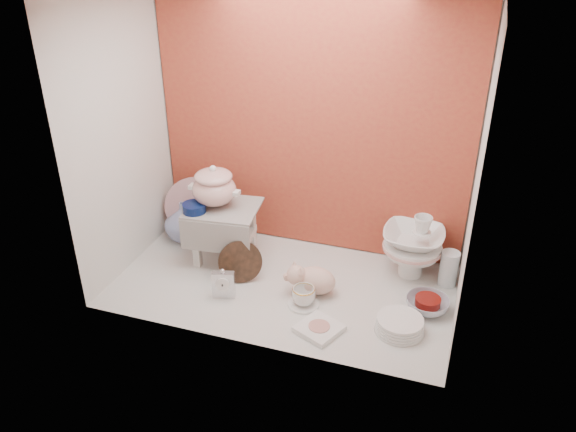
% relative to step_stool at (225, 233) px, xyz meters
% --- Properties ---
extents(ground, '(1.80, 1.80, 0.00)m').
position_rel_step_stool_xyz_m(ground, '(0.41, -0.15, -0.17)').
color(ground, silver).
rests_on(ground, ground).
extents(niche_shell, '(1.86, 1.03, 1.53)m').
position_rel_step_stool_xyz_m(niche_shell, '(0.41, 0.03, 0.76)').
color(niche_shell, '#AD4C2B').
rests_on(niche_shell, ground).
extents(step_stool, '(0.43, 0.38, 0.33)m').
position_rel_step_stool_xyz_m(step_stool, '(0.00, 0.00, 0.00)').
color(step_stool, silver).
rests_on(step_stool, ground).
extents(soup_tureen, '(0.32, 0.32, 0.24)m').
position_rel_step_stool_xyz_m(soup_tureen, '(-0.05, 0.01, 0.29)').
color(soup_tureen, white).
rests_on(soup_tureen, step_stool).
extents(cobalt_bowl, '(0.14, 0.14, 0.05)m').
position_rel_step_stool_xyz_m(cobalt_bowl, '(-0.13, -0.10, 0.19)').
color(cobalt_bowl, '#091746').
rests_on(cobalt_bowl, step_stool).
extents(floral_platter, '(0.39, 0.20, 0.37)m').
position_rel_step_stool_xyz_m(floral_platter, '(-0.28, 0.20, 0.02)').
color(floral_platter, silver).
rests_on(floral_platter, ground).
extents(blue_white_vase, '(0.24, 0.24, 0.25)m').
position_rel_step_stool_xyz_m(blue_white_vase, '(-0.33, 0.12, -0.04)').
color(blue_white_vase, silver).
rests_on(blue_white_vase, ground).
extents(lacquer_tray, '(0.25, 0.17, 0.24)m').
position_rel_step_stool_xyz_m(lacquer_tray, '(0.17, -0.18, -0.05)').
color(lacquer_tray, black).
rests_on(lacquer_tray, ground).
extents(mantel_clock, '(0.12, 0.07, 0.17)m').
position_rel_step_stool_xyz_m(mantel_clock, '(0.14, -0.35, -0.08)').
color(mantel_clock, silver).
rests_on(mantel_clock, ground).
extents(plush_pig, '(0.28, 0.20, 0.16)m').
position_rel_step_stool_xyz_m(plush_pig, '(0.59, -0.17, -0.09)').
color(plush_pig, '#DAAB99').
rests_on(plush_pig, ground).
extents(teacup_saucer, '(0.21, 0.21, 0.01)m').
position_rel_step_stool_xyz_m(teacup_saucer, '(0.56, -0.29, -0.16)').
color(teacup_saucer, white).
rests_on(teacup_saucer, ground).
extents(gold_rim_teacup, '(0.14, 0.14, 0.10)m').
position_rel_step_stool_xyz_m(gold_rim_teacup, '(0.56, -0.29, -0.11)').
color(gold_rim_teacup, white).
rests_on(gold_rim_teacup, teacup_saucer).
extents(lattice_dish, '(0.25, 0.25, 0.03)m').
position_rel_step_stool_xyz_m(lattice_dish, '(0.69, -0.46, -0.15)').
color(lattice_dish, white).
rests_on(lattice_dish, ground).
extents(dinner_plate_stack, '(0.27, 0.27, 0.07)m').
position_rel_step_stool_xyz_m(dinner_plate_stack, '(1.06, -0.34, -0.13)').
color(dinner_plate_stack, white).
rests_on(dinner_plate_stack, ground).
extents(crystal_bowl, '(0.24, 0.24, 0.07)m').
position_rel_step_stool_xyz_m(crystal_bowl, '(1.17, -0.13, -0.13)').
color(crystal_bowl, silver).
rests_on(crystal_bowl, ground).
extents(clear_glass_vase, '(0.10, 0.10, 0.20)m').
position_rel_step_stool_xyz_m(clear_glass_vase, '(1.25, 0.14, -0.07)').
color(clear_glass_vase, silver).
rests_on(clear_glass_vase, ground).
extents(porcelain_tower, '(0.43, 0.43, 0.38)m').
position_rel_step_stool_xyz_m(porcelain_tower, '(1.04, 0.17, 0.02)').
color(porcelain_tower, white).
rests_on(porcelain_tower, ground).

